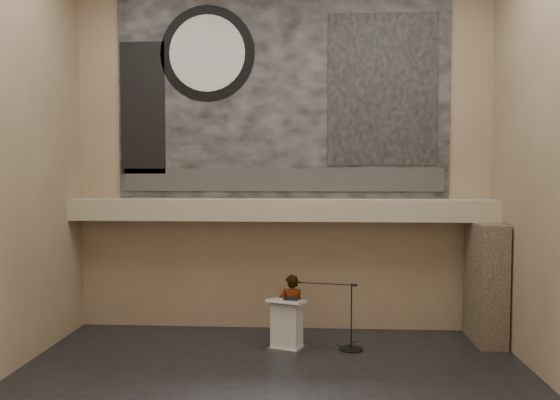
{
  "coord_description": "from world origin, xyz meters",
  "views": [
    {
      "loc": [
        0.7,
        -9.25,
        3.85
      ],
      "look_at": [
        0.0,
        3.2,
        3.2
      ],
      "focal_mm": 35.0,
      "sensor_mm": 36.0,
      "label": 1
    }
  ],
  "objects": [
    {
      "name": "sprinkler_right",
      "position": [
        1.9,
        3.55,
        2.67
      ],
      "size": [
        0.04,
        0.04,
        0.06
      ],
      "primitive_type": "cylinder",
      "color": "#B2893D",
      "rests_on": "soffit"
    },
    {
      "name": "soffit",
      "position": [
        0.0,
        3.6,
        2.95
      ],
      "size": [
        10.0,
        0.8,
        0.5
      ],
      "primitive_type": "cube",
      "color": "tan",
      "rests_on": "wall_back"
    },
    {
      "name": "papers",
      "position": [
        0.11,
        2.26,
        1.1
      ],
      "size": [
        0.28,
        0.31,
        0.0
      ],
      "primitive_type": "cube",
      "rotation": [
        0.0,
        0.0,
        0.41
      ],
      "color": "silver",
      "rests_on": "lectern"
    },
    {
      "name": "speaker_person",
      "position": [
        0.28,
        2.71,
        0.79
      ],
      "size": [
        0.63,
        0.47,
        1.57
      ],
      "primitive_type": "imported",
      "rotation": [
        0.0,
        0.0,
        3.31
      ],
      "color": "white",
      "rests_on": "floor"
    },
    {
      "name": "sprinkler_left",
      "position": [
        -1.6,
        3.55,
        2.67
      ],
      "size": [
        0.04,
        0.04,
        0.06
      ],
      "primitive_type": "cylinder",
      "color": "#B2893D",
      "rests_on": "soffit"
    },
    {
      "name": "banner_clock_face",
      "position": [
        -1.8,
        3.91,
        6.7
      ],
      "size": [
        1.84,
        0.02,
        1.84
      ],
      "primitive_type": "cylinder",
      "rotation": [
        1.57,
        0.0,
        0.0
      ],
      "color": "silver",
      "rests_on": "banner"
    },
    {
      "name": "wall_front",
      "position": [
        0.0,
        -4.0,
        4.25
      ],
      "size": [
        10.0,
        0.02,
        8.5
      ],
      "primitive_type": "cube",
      "color": "#8A6F57",
      "rests_on": "floor"
    },
    {
      "name": "banner_building_print",
      "position": [
        2.4,
        3.93,
        5.8
      ],
      "size": [
        2.6,
        0.02,
        3.6
      ],
      "primitive_type": "cube",
      "color": "black",
      "rests_on": "banner"
    },
    {
      "name": "banner_text_strip",
      "position": [
        0.0,
        3.93,
        3.65
      ],
      "size": [
        7.76,
        0.02,
        0.55
      ],
      "primitive_type": "cube",
      "color": "#2F2F2F",
      "rests_on": "banner"
    },
    {
      "name": "banner_clock_rim",
      "position": [
        -1.8,
        3.93,
        6.7
      ],
      "size": [
        2.3,
        0.02,
        2.3
      ],
      "primitive_type": "cylinder",
      "rotation": [
        1.57,
        0.0,
        0.0
      ],
      "color": "black",
      "rests_on": "banner"
    },
    {
      "name": "floor",
      "position": [
        0.0,
        0.0,
        0.0
      ],
      "size": [
        10.0,
        10.0,
        0.0
      ],
      "primitive_type": "plane",
      "color": "black",
      "rests_on": "ground"
    },
    {
      "name": "lectern",
      "position": [
        0.19,
        2.32,
        0.55
      ],
      "size": [
        0.91,
        0.78,
        1.14
      ],
      "rotation": [
        0.0,
        0.0,
        -0.37
      ],
      "color": "silver",
      "rests_on": "floor"
    },
    {
      "name": "mic_stand",
      "position": [
        1.54,
        2.44,
        0.22
      ],
      "size": [
        1.48,
        0.52,
        1.45
      ],
      "rotation": [
        0.0,
        0.0,
        -0.18
      ],
      "color": "black",
      "rests_on": "floor"
    },
    {
      "name": "binder",
      "position": [
        0.28,
        2.34,
        1.12
      ],
      "size": [
        0.32,
        0.26,
        0.04
      ],
      "primitive_type": "cube",
      "rotation": [
        0.0,
        0.0,
        -0.0
      ],
      "color": "black",
      "rests_on": "lectern"
    },
    {
      "name": "banner_brick_print",
      "position": [
        -3.4,
        3.93,
        5.4
      ],
      "size": [
        1.1,
        0.02,
        3.2
      ],
      "primitive_type": "cube",
      "color": "black",
      "rests_on": "banner"
    },
    {
      "name": "stone_pier",
      "position": [
        4.65,
        3.15,
        1.35
      ],
      "size": [
        0.6,
        1.4,
        2.7
      ],
      "primitive_type": "cube",
      "color": "#473A2C",
      "rests_on": "floor"
    },
    {
      "name": "banner",
      "position": [
        0.0,
        3.97,
        5.7
      ],
      "size": [
        8.0,
        0.05,
        5.0
      ],
      "primitive_type": "cube",
      "color": "black",
      "rests_on": "wall_back"
    },
    {
      "name": "wall_back",
      "position": [
        0.0,
        4.0,
        4.25
      ],
      "size": [
        10.0,
        0.02,
        8.5
      ],
      "primitive_type": "cube",
      "color": "#8A6F57",
      "rests_on": "floor"
    }
  ]
}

